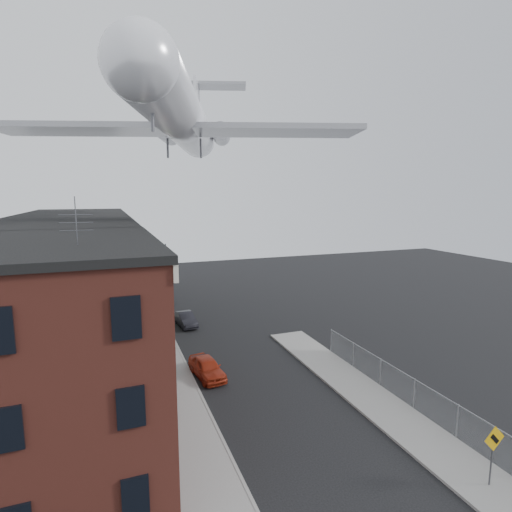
{
  "coord_description": "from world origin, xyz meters",
  "views": [
    {
      "loc": [
        -8.94,
        -11.71,
        12.2
      ],
      "look_at": [
        -0.89,
        9.65,
        8.7
      ],
      "focal_mm": 28.0,
      "sensor_mm": 36.0,
      "label": 1
    }
  ],
  "objects_px": {
    "utility_pole": "(158,297)",
    "airplane": "(183,120)",
    "car_far": "(163,296)",
    "car_near": "(207,367)",
    "warning_sign": "(493,447)",
    "car_mid": "(186,319)",
    "street_tree": "(149,285)"
  },
  "relations": [
    {
      "from": "warning_sign",
      "to": "car_far",
      "type": "xyz_separation_m",
      "value": [
        -8.81,
        34.75,
        -1.22
      ]
    },
    {
      "from": "utility_pole",
      "to": "airplane",
      "type": "bearing_deg",
      "value": 47.83
    },
    {
      "from": "street_tree",
      "to": "airplane",
      "type": "height_order",
      "value": "airplane"
    },
    {
      "from": "car_mid",
      "to": "car_far",
      "type": "height_order",
      "value": "car_far"
    },
    {
      "from": "street_tree",
      "to": "car_near",
      "type": "height_order",
      "value": "street_tree"
    },
    {
      "from": "car_near",
      "to": "warning_sign",
      "type": "bearing_deg",
      "value": -66.78
    },
    {
      "from": "street_tree",
      "to": "utility_pole",
      "type": "bearing_deg",
      "value": -91.89
    },
    {
      "from": "car_mid",
      "to": "car_far",
      "type": "bearing_deg",
      "value": 89.48
    },
    {
      "from": "street_tree",
      "to": "car_mid",
      "type": "height_order",
      "value": "street_tree"
    },
    {
      "from": "car_near",
      "to": "street_tree",
      "type": "bearing_deg",
      "value": 90.63
    },
    {
      "from": "car_mid",
      "to": "car_far",
      "type": "relative_size",
      "value": 0.85
    },
    {
      "from": "warning_sign",
      "to": "car_near",
      "type": "distance_m",
      "value": 16.77
    },
    {
      "from": "car_near",
      "to": "car_mid",
      "type": "height_order",
      "value": "car_near"
    },
    {
      "from": "street_tree",
      "to": "airplane",
      "type": "distance_m",
      "value": 16.35
    },
    {
      "from": "car_near",
      "to": "utility_pole",
      "type": "bearing_deg",
      "value": 110.33
    },
    {
      "from": "car_mid",
      "to": "warning_sign",
      "type": "bearing_deg",
      "value": -78.19
    },
    {
      "from": "utility_pole",
      "to": "car_near",
      "type": "relative_size",
      "value": 2.27
    },
    {
      "from": "warning_sign",
      "to": "street_tree",
      "type": "xyz_separation_m",
      "value": [
        -10.87,
        28.95,
        1.57
      ]
    },
    {
      "from": "street_tree",
      "to": "car_far",
      "type": "distance_m",
      "value": 6.76
    },
    {
      "from": "utility_pole",
      "to": "warning_sign",
      "type": "bearing_deg",
      "value": -59.52
    },
    {
      "from": "car_far",
      "to": "airplane",
      "type": "xyz_separation_m",
      "value": [
        0.43,
        -12.61,
        17.45
      ]
    },
    {
      "from": "street_tree",
      "to": "car_far",
      "type": "xyz_separation_m",
      "value": [
        2.06,
        5.8,
        -2.79
      ]
    },
    {
      "from": "car_far",
      "to": "car_near",
      "type": "bearing_deg",
      "value": -86.66
    },
    {
      "from": "car_far",
      "to": "airplane",
      "type": "bearing_deg",
      "value": -85.12
    },
    {
      "from": "utility_pole",
      "to": "street_tree",
      "type": "bearing_deg",
      "value": 88.11
    },
    {
      "from": "street_tree",
      "to": "car_near",
      "type": "distance_m",
      "value": 15.06
    },
    {
      "from": "car_near",
      "to": "car_mid",
      "type": "xyz_separation_m",
      "value": [
        0.67,
        11.2,
        -0.03
      ]
    },
    {
      "from": "utility_pole",
      "to": "street_tree",
      "type": "xyz_separation_m",
      "value": [
        0.33,
        9.92,
        -1.22
      ]
    },
    {
      "from": "car_near",
      "to": "car_far",
      "type": "relative_size",
      "value": 0.87
    },
    {
      "from": "warning_sign",
      "to": "utility_pole",
      "type": "distance_m",
      "value": 22.25
    },
    {
      "from": "street_tree",
      "to": "airplane",
      "type": "bearing_deg",
      "value": -69.88
    },
    {
      "from": "street_tree",
      "to": "car_mid",
      "type": "xyz_separation_m",
      "value": [
        2.88,
        -3.44,
        -2.81
      ]
    }
  ]
}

